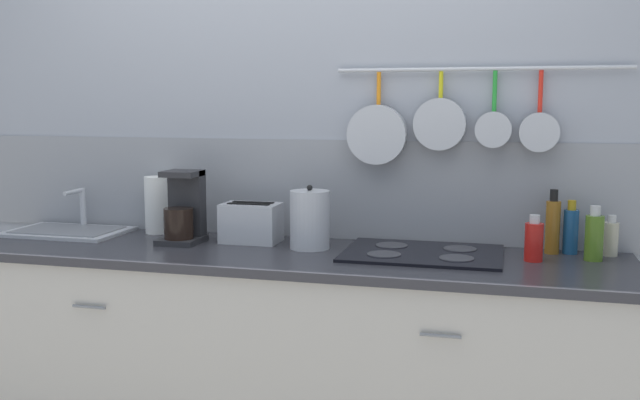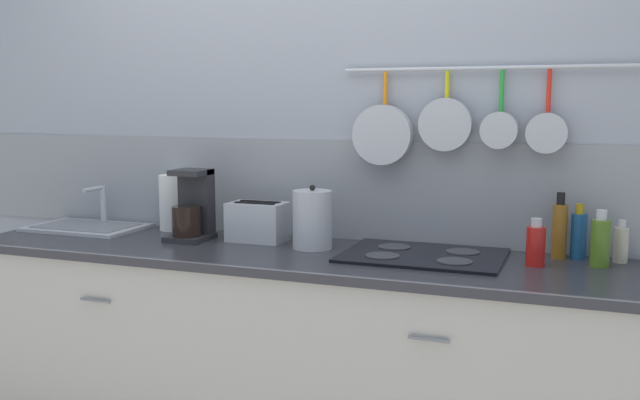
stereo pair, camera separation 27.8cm
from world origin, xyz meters
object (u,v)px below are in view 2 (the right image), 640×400
(kettle, at_px, (312,219))
(bottle_dish_soap, at_px, (579,235))
(paper_towel_roll, at_px, (171,203))
(toaster, at_px, (258,222))
(bottle_olive_oil, at_px, (536,245))
(coffee_maker, at_px, (192,210))
(bottle_sesame_oil, at_px, (559,229))
(bottle_hot_sauce, at_px, (600,242))
(bottle_cooking_wine, at_px, (621,244))

(kettle, xyz_separation_m, bottle_dish_soap, (1.02, 0.17, -0.03))
(kettle, bearing_deg, paper_towel_roll, 168.08)
(toaster, bearing_deg, bottle_olive_oil, -3.84)
(coffee_maker, bearing_deg, bottle_sesame_oil, 5.90)
(bottle_olive_oil, distance_m, bottle_sesame_oil, 0.18)
(bottle_dish_soap, distance_m, bottle_hot_sauce, 0.13)
(bottle_dish_soap, xyz_separation_m, bottle_hot_sauce, (0.08, -0.11, -0.00))
(kettle, bearing_deg, bottle_sesame_oil, 8.89)
(bottle_olive_oil, bearing_deg, coffee_maker, 179.78)
(bottle_sesame_oil, bearing_deg, bottle_dish_soap, 14.05)
(bottle_olive_oil, relative_size, bottle_cooking_wine, 1.10)
(paper_towel_roll, bearing_deg, bottle_cooking_wine, -0.06)
(kettle, bearing_deg, bottle_olive_oil, -0.82)
(paper_towel_roll, relative_size, toaster, 1.00)
(bottle_cooking_wine, bearing_deg, toaster, -176.22)
(toaster, distance_m, bottle_dish_soap, 1.31)
(coffee_maker, bearing_deg, bottle_cooking_wine, 5.54)
(kettle, distance_m, bottle_cooking_wine, 1.18)
(coffee_maker, relative_size, toaster, 1.18)
(coffee_maker, distance_m, bottle_dish_soap, 1.59)
(bottle_cooking_wine, bearing_deg, coffee_maker, -174.46)
(bottle_cooking_wine, bearing_deg, bottle_dish_soap, 177.80)
(paper_towel_roll, distance_m, coffee_maker, 0.27)
(bottle_olive_oil, bearing_deg, kettle, 179.18)
(kettle, height_order, bottle_hot_sauce, kettle)
(toaster, height_order, bottle_cooking_wine, toaster)
(bottle_hot_sauce, bearing_deg, coffee_maker, -177.80)
(bottle_hot_sauce, bearing_deg, kettle, -177.05)
(bottle_dish_soap, bearing_deg, paper_towel_roll, -179.88)
(toaster, distance_m, bottle_sesame_oil, 1.24)
(toaster, distance_m, bottle_cooking_wine, 1.45)
(bottle_hot_sauce, distance_m, bottle_cooking_wine, 0.13)
(coffee_maker, bearing_deg, kettle, 0.71)
(bottle_sesame_oil, bearing_deg, bottle_cooking_wine, 3.05)
(bottle_sesame_oil, relative_size, bottle_cooking_wine, 1.59)
(toaster, relative_size, bottle_sesame_oil, 1.02)
(toaster, distance_m, bottle_hot_sauce, 1.38)
(paper_towel_roll, bearing_deg, toaster, -11.22)
(paper_towel_roll, bearing_deg, bottle_sesame_oil, -0.45)
(paper_towel_roll, relative_size, bottle_hot_sauce, 1.24)
(bottle_dish_soap, bearing_deg, bottle_cooking_wine, -2.20)
(coffee_maker, bearing_deg, paper_towel_roll, 141.47)
(bottle_hot_sauce, bearing_deg, bottle_dish_soap, 124.49)
(bottle_sesame_oil, distance_m, bottle_hot_sauce, 0.17)
(bottle_sesame_oil, bearing_deg, kettle, -171.11)
(bottle_dish_soap, height_order, bottle_hot_sauce, bottle_dish_soap)
(bottle_sesame_oil, bearing_deg, coffee_maker, -174.10)
(coffee_maker, distance_m, toaster, 0.29)
(coffee_maker, relative_size, bottle_olive_oil, 1.75)
(toaster, bearing_deg, coffee_maker, -165.55)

